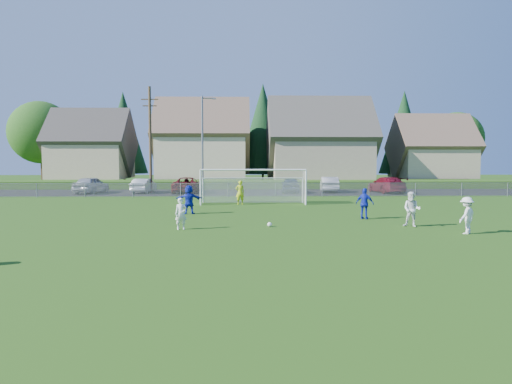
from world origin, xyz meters
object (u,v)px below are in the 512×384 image
player_white_a (181,214)px  player_blue_b (189,200)px  car_c (187,185)px  car_g (386,185)px  player_blue_a (365,204)px  car_a (91,185)px  goalkeeper (240,192)px  soccer_ball (270,224)px  player_white_b (412,209)px  car_e (291,185)px  car_b (144,186)px  soccer_goal (253,181)px  player_white_c (467,215)px  car_f (329,184)px

player_white_a → player_blue_b: size_ratio=0.85×
car_c → car_g: size_ratio=1.02×
player_blue_a → car_a: 28.39m
goalkeeper → soccer_ball: bearing=88.7°
player_white_b → car_e: 22.66m
player_white_a → car_e: size_ratio=0.33×
car_b → soccer_goal: bearing=137.2°
player_white_a → player_blue_b: player_blue_b is taller
player_white_c → player_blue_b: 14.65m
car_a → car_f: 22.74m
car_c → soccer_goal: size_ratio=0.72×
goalkeeper → soccer_goal: size_ratio=0.23×
soccer_ball → player_blue_a: bearing=27.5°
car_c → player_blue_b: bearing=96.6°
player_white_b → car_c: bearing=152.3°
goalkeeper → car_f: goalkeeper is taller
player_white_a → car_a: bearing=102.5°
soccer_ball → player_white_b: 6.68m
player_white_a → player_white_b: size_ratio=0.87×
soccer_ball → player_blue_b: size_ratio=0.13×
player_white_a → goalkeeper: goalkeeper is taller
soccer_goal → goalkeeper: bearing=-145.4°
player_white_b → car_c: size_ratio=0.31×
car_b → car_g: car_g is taller
player_white_c → goalkeeper: 16.20m
player_blue_a → soccer_goal: bearing=-26.0°
player_white_b → car_e: bearing=130.5°
car_b → player_white_b: bearing=132.1°
player_blue_a → soccer_goal: size_ratio=0.22×
car_b → player_white_c: bearing=132.1°
goalkeeper → car_a: bearing=-47.8°
car_c → car_e: same height
soccer_ball → car_b: 24.89m
player_white_c → car_f: 25.35m
player_blue_a → car_a: bearing=-12.4°
player_white_c → car_b: size_ratio=0.38×
soccer_ball → player_white_b: (6.64, -0.17, 0.71)m
player_blue_a → car_g: (7.19, 19.20, -0.06)m
player_white_c → car_g: (4.15, 24.12, -0.03)m
player_white_c → soccer_goal: bearing=-95.4°
car_b → car_c: (4.11, 0.11, 0.06)m
soccer_ball → player_blue_b: player_blue_b is taller
player_blue_a → goalkeeper: bearing=-19.8°
player_white_b → soccer_ball: bearing=-149.5°
car_a → car_e: bearing=-171.6°
goalkeeper → soccer_goal: bearing=-154.5°
player_white_a → car_f: bearing=50.5°
soccer_ball → soccer_goal: (-0.55, 11.39, 1.52)m
soccer_ball → soccer_goal: 11.51m
player_white_b → car_b: player_white_b is taller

